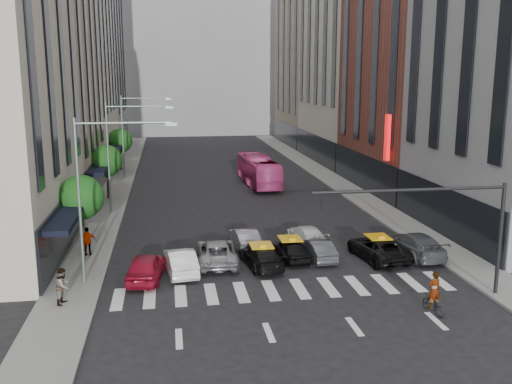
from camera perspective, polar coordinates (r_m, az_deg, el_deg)
name	(u,v)px	position (r m, az deg, el deg)	size (l,w,h in m)	color
ground	(295,300)	(29.84, 3.93, -10.72)	(160.00, 160.00, 0.00)	black
sidewalk_left	(115,190)	(58.23, -13.88, 0.16)	(3.00, 96.00, 0.15)	slate
sidewalk_right	(339,184)	(60.64, 8.30, 0.83)	(3.00, 96.00, 0.15)	slate
building_left_b	(44,67)	(55.93, -20.40, 11.63)	(8.00, 16.00, 24.00)	tan
building_left_c	(72,17)	(73.97, -17.94, 16.29)	(8.00, 20.00, 36.00)	beige
building_left_d	(93,50)	(92.58, -15.99, 13.50)	(8.00, 18.00, 30.00)	gray
building_right_b	(407,57)	(58.70, 14.84, 12.91)	(8.00, 18.00, 26.00)	brown
building_right_c	(348,5)	(76.98, 9.21, 17.98)	(8.00, 20.00, 40.00)	beige
building_right_d	(310,58)	(94.81, 5.47, 13.23)	(8.00, 18.00, 28.00)	tan
building_far	(198,39)	(112.25, -5.87, 15.01)	(30.00, 10.00, 36.00)	gray
tree_near	(81,197)	(38.09, -17.08, -0.52)	(2.88, 2.88, 4.95)	black
tree_mid	(106,161)	(53.73, -14.74, 3.05)	(2.88, 2.88, 4.95)	black
tree_far	(120,141)	(69.53, -13.46, 5.00)	(2.88, 2.88, 4.95)	black
streetlamp_near	(96,179)	(31.59, -15.67, 1.30)	(5.38, 0.25, 9.00)	gray
streetlamp_mid	(120,143)	(47.35, -13.47, 4.75)	(5.38, 0.25, 9.00)	gray
streetlamp_far	(131,126)	(63.23, -12.37, 6.46)	(5.38, 0.25, 9.00)	gray
traffic_signal	(451,215)	(30.18, 18.89, -2.15)	(10.10, 0.20, 6.00)	black
liberty_sign	(387,138)	(50.80, 13.00, 5.33)	(0.30, 0.70, 4.00)	red
car_red	(146,267)	(32.82, -10.92, -7.36)	(1.82, 4.51, 1.54)	maroon
car_white_front	(180,261)	(33.59, -7.56, -6.87)	(1.54, 4.43, 1.46)	white
car_silver	(217,252)	(35.06, -3.96, -6.00)	(2.42, 5.24, 1.46)	gray
taxi_left	(261,256)	(34.37, 0.53, -6.45)	(1.86, 4.58, 1.33)	black
taxi_center	(290,249)	(35.68, 3.42, -5.75)	(1.61, 4.00, 1.36)	black
car_grey_mid	(318,249)	(35.97, 6.19, -5.72)	(1.37, 3.92, 1.29)	#3A3C41
taxi_right	(378,248)	(36.58, 12.06, -5.51)	(2.36, 5.12, 1.42)	black
car_grey_curb	(414,245)	(37.66, 15.56, -5.09)	(2.16, 5.31, 1.54)	#464A4F
car_row2_left	(244,238)	(38.00, -1.16, -4.64)	(1.44, 4.13, 1.36)	gray
car_row2_right	(306,235)	(38.98, 5.02, -4.31)	(1.83, 4.49, 1.30)	silver
bus	(258,171)	(59.27, 0.25, 2.14)	(2.57, 11.00, 3.06)	#CE3C83
motorcycle	(433,304)	(29.38, 17.30, -10.68)	(0.59, 1.69, 0.89)	black
rider	(435,277)	(28.90, 17.46, -8.16)	(0.68, 0.45, 1.86)	gray
pedestrian_near	(63,286)	(30.19, -18.74, -8.88)	(0.90, 0.70, 1.85)	gray
pedestrian_far	(88,241)	(37.47, -16.49, -4.76)	(1.07, 0.45, 1.83)	gray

